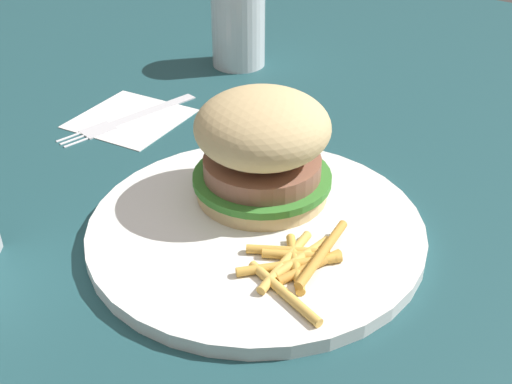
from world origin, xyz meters
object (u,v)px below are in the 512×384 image
(plate, at_px, (256,229))
(fries_pile, at_px, (298,262))
(sandwich, at_px, (262,146))
(napkin, at_px, (131,118))
(fork, at_px, (129,117))
(drink_glass, at_px, (238,32))

(plate, xyz_separation_m, fries_pile, (0.06, -0.03, 0.01))
(sandwich, xyz_separation_m, fries_pile, (0.08, -0.07, -0.04))
(plate, relative_size, sandwich, 2.30)
(plate, bearing_deg, fries_pile, -25.42)
(plate, bearing_deg, napkin, 158.58)
(napkin, height_order, fork, fork)
(sandwich, relative_size, napkin, 1.09)
(fries_pile, height_order, napkin, fries_pile)
(fries_pile, distance_m, fork, 0.32)
(sandwich, xyz_separation_m, napkin, (-0.22, 0.05, -0.06))
(plate, height_order, drink_glass, drink_glass)
(plate, bearing_deg, fork, 158.93)
(drink_glass, bearing_deg, plate, -50.92)
(fork, bearing_deg, napkin, 79.09)
(sandwich, bearing_deg, fork, 166.22)
(napkin, distance_m, drink_glass, 0.20)
(sandwich, xyz_separation_m, fork, (-0.22, 0.05, -0.06))
(plate, bearing_deg, drink_glass, 129.08)
(plate, xyz_separation_m, napkin, (-0.24, 0.09, -0.01))
(drink_glass, bearing_deg, sandwich, -49.57)
(sandwich, distance_m, fries_pile, 0.11)
(napkin, bearing_deg, fries_pile, -22.22)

